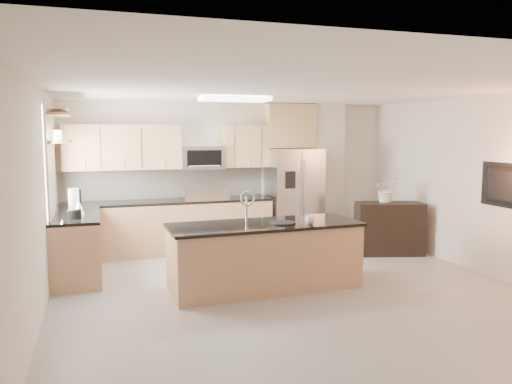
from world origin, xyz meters
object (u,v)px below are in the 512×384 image
object	(u,v)px
range	(205,224)
television	(506,186)
credenza	(389,228)
bowl	(58,110)
island	(265,256)
cup	(310,220)
flower_vase	(387,183)
refrigerator	(294,197)
kettle	(79,207)
blender	(74,206)
coffee_maker	(75,201)
platter	(283,223)
microwave	(202,158)

from	to	relation	value
range	television	world-z (taller)	television
credenza	bowl	bearing A→B (deg)	-167.18
range	bowl	distance (m)	3.09
island	cup	size ratio (longest dim) A/B	20.83
island	flower_vase	size ratio (longest dim) A/B	3.78
refrigerator	kettle	bearing A→B (deg)	-164.38
blender	coffee_maker	bearing A→B (deg)	91.67
refrigerator	platter	distance (m)	2.63
kettle	bowl	size ratio (longest dim) A/B	0.65
cup	television	size ratio (longest dim) A/B	0.11
microwave	coffee_maker	size ratio (longest dim) A/B	2.43
microwave	cup	distance (m)	2.91
microwave	flower_vase	size ratio (longest dim) A/B	1.12
microwave	platter	distance (m)	2.71
coffee_maker	flower_vase	size ratio (longest dim) A/B	0.46
range	microwave	world-z (taller)	microwave
kettle	bowl	bearing A→B (deg)	144.86
refrigerator	bowl	distance (m)	4.27
range	microwave	distance (m)	1.16
coffee_maker	island	bearing A→B (deg)	-33.31
refrigerator	television	distance (m)	3.62
bowl	microwave	bearing A→B (deg)	24.86
coffee_maker	platter	bearing A→B (deg)	-32.64
cup	kettle	size ratio (longest dim) A/B	0.53
range	microwave	size ratio (longest dim) A/B	1.50
flower_vase	kettle	bearing A→B (deg)	179.02
refrigerator	flower_vase	distance (m)	1.70
microwave	television	distance (m)	4.79
range	flower_vase	world-z (taller)	flower_vase
refrigerator	range	bearing A→B (deg)	178.40
kettle	cup	bearing A→B (deg)	-27.12
television	credenza	bearing A→B (deg)	16.36
credenza	refrigerator	bearing A→B (deg)	154.00
microwave	television	world-z (taller)	microwave
flower_vase	coffee_maker	bearing A→B (deg)	175.17
credenza	coffee_maker	world-z (taller)	coffee_maker
bowl	television	xyz separation A→B (m)	(5.76, -2.20, -1.03)
microwave	platter	size ratio (longest dim) A/B	2.21
microwave	refrigerator	distance (m)	1.82
kettle	flower_vase	bearing A→B (deg)	-0.98
cup	blender	distance (m)	3.17
refrigerator	island	distance (m)	2.68
bowl	coffee_maker	bearing A→B (deg)	49.33
microwave	refrigerator	bearing A→B (deg)	-5.86
range	kettle	world-z (taller)	kettle
flower_vase	microwave	bearing A→B (deg)	156.13
credenza	television	size ratio (longest dim) A/B	1.03
range	platter	bearing A→B (deg)	-77.35
bowl	refrigerator	bearing A→B (deg)	12.57
blender	kettle	xyz separation A→B (m)	(0.05, 0.35, -0.08)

